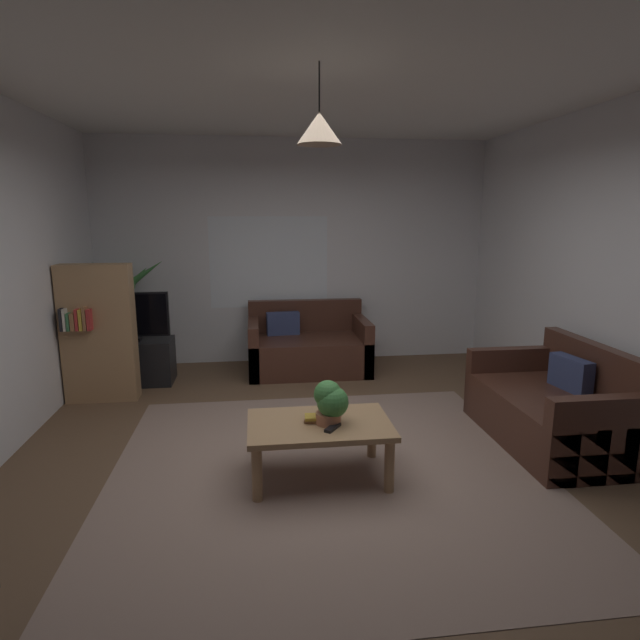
{
  "coord_description": "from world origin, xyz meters",
  "views": [
    {
      "loc": [
        -0.5,
        -3.67,
        1.87
      ],
      "look_at": [
        0.0,
        0.3,
        1.05
      ],
      "focal_mm": 28.79,
      "sensor_mm": 36.0,
      "label": 1
    }
  ],
  "objects_px": {
    "potted_plant_on_table": "(330,401)",
    "book_on_table_0": "(314,420)",
    "tv": "(128,316)",
    "pendant_lamp": "(319,128)",
    "couch_right_side": "(555,411)",
    "coffee_table": "(319,431)",
    "bookshelf_corner": "(98,333)",
    "book_on_table_1": "(313,417)",
    "couch_under_window": "(308,349)",
    "tv_stand": "(132,362)",
    "remote_on_table_0": "(332,428)",
    "potted_palm_corner": "(129,319)"
  },
  "relations": [
    {
      "from": "book_on_table_0",
      "to": "potted_palm_corner",
      "type": "bearing_deg",
      "value": 124.04
    },
    {
      "from": "remote_on_table_0",
      "to": "potted_palm_corner",
      "type": "height_order",
      "value": "potted_palm_corner"
    },
    {
      "from": "couch_right_side",
      "to": "potted_palm_corner",
      "type": "bearing_deg",
      "value": -122.05
    },
    {
      "from": "book_on_table_0",
      "to": "potted_palm_corner",
      "type": "xyz_separation_m",
      "value": [
        -1.89,
        2.8,
        0.22
      ]
    },
    {
      "from": "potted_plant_on_table",
      "to": "book_on_table_0",
      "type": "bearing_deg",
      "value": 159.28
    },
    {
      "from": "potted_plant_on_table",
      "to": "pendant_lamp",
      "type": "xyz_separation_m",
      "value": [
        -0.08,
        0.02,
        1.83
      ]
    },
    {
      "from": "tv_stand",
      "to": "potted_palm_corner",
      "type": "distance_m",
      "value": 0.61
    },
    {
      "from": "couch_under_window",
      "to": "couch_right_side",
      "type": "bearing_deg",
      "value": -51.05
    },
    {
      "from": "bookshelf_corner",
      "to": "tv",
      "type": "bearing_deg",
      "value": 69.3
    },
    {
      "from": "remote_on_table_0",
      "to": "couch_under_window",
      "type": "bearing_deg",
      "value": -55.93
    },
    {
      "from": "coffee_table",
      "to": "tv_stand",
      "type": "xyz_separation_m",
      "value": [
        -1.83,
        2.38,
        -0.11
      ]
    },
    {
      "from": "couch_right_side",
      "to": "pendant_lamp",
      "type": "distance_m",
      "value": 2.97
    },
    {
      "from": "book_on_table_0",
      "to": "tv_stand",
      "type": "xyz_separation_m",
      "value": [
        -1.79,
        2.36,
        -0.18
      ]
    },
    {
      "from": "remote_on_table_0",
      "to": "coffee_table",
      "type": "bearing_deg",
      "value": -24.14
    },
    {
      "from": "couch_right_side",
      "to": "potted_palm_corner",
      "type": "distance_m",
      "value": 4.69
    },
    {
      "from": "potted_palm_corner",
      "to": "bookshelf_corner",
      "type": "bearing_deg",
      "value": -94.95
    },
    {
      "from": "coffee_table",
      "to": "book_on_table_0",
      "type": "distance_m",
      "value": 0.09
    },
    {
      "from": "coffee_table",
      "to": "bookshelf_corner",
      "type": "relative_size",
      "value": 0.73
    },
    {
      "from": "potted_plant_on_table",
      "to": "couch_right_side",
      "type": "bearing_deg",
      "value": 10.68
    },
    {
      "from": "book_on_table_0",
      "to": "remote_on_table_0",
      "type": "height_order",
      "value": "book_on_table_0"
    },
    {
      "from": "book_on_table_1",
      "to": "bookshelf_corner",
      "type": "distance_m",
      "value": 2.72
    },
    {
      "from": "tv",
      "to": "pendant_lamp",
      "type": "height_order",
      "value": "pendant_lamp"
    },
    {
      "from": "bookshelf_corner",
      "to": "couch_under_window",
      "type": "bearing_deg",
      "value": 18.98
    },
    {
      "from": "coffee_table",
      "to": "pendant_lamp",
      "type": "relative_size",
      "value": 2.06
    },
    {
      "from": "couch_under_window",
      "to": "tv_stand",
      "type": "height_order",
      "value": "couch_under_window"
    },
    {
      "from": "coffee_table",
      "to": "bookshelf_corner",
      "type": "height_order",
      "value": "bookshelf_corner"
    },
    {
      "from": "coffee_table",
      "to": "potted_plant_on_table",
      "type": "distance_m",
      "value": 0.24
    },
    {
      "from": "book_on_table_0",
      "to": "potted_palm_corner",
      "type": "height_order",
      "value": "potted_palm_corner"
    },
    {
      "from": "book_on_table_1",
      "to": "couch_right_side",
      "type": "bearing_deg",
      "value": 9.19
    },
    {
      "from": "coffee_table",
      "to": "remote_on_table_0",
      "type": "xyz_separation_m",
      "value": [
        0.07,
        -0.13,
        0.08
      ]
    },
    {
      "from": "book_on_table_0",
      "to": "potted_plant_on_table",
      "type": "xyz_separation_m",
      "value": [
        0.11,
        -0.04,
        0.15
      ]
    },
    {
      "from": "coffee_table",
      "to": "tv_stand",
      "type": "relative_size",
      "value": 1.13
    },
    {
      "from": "couch_under_window",
      "to": "coffee_table",
      "type": "height_order",
      "value": "couch_under_window"
    },
    {
      "from": "tv",
      "to": "coffee_table",
      "type": "bearing_deg",
      "value": -52.22
    },
    {
      "from": "couch_under_window",
      "to": "tv_stand",
      "type": "xyz_separation_m",
      "value": [
        -2.01,
        -0.24,
        -0.02
      ]
    },
    {
      "from": "coffee_table",
      "to": "potted_plant_on_table",
      "type": "xyz_separation_m",
      "value": [
        0.08,
        -0.02,
        0.23
      ]
    },
    {
      "from": "book_on_table_0",
      "to": "tv_stand",
      "type": "bearing_deg",
      "value": 127.23
    },
    {
      "from": "pendant_lamp",
      "to": "book_on_table_0",
      "type": "bearing_deg",
      "value": 147.43
    },
    {
      "from": "couch_right_side",
      "to": "bookshelf_corner",
      "type": "xyz_separation_m",
      "value": [
        -4.04,
        1.52,
        0.43
      ]
    },
    {
      "from": "tv_stand",
      "to": "couch_under_window",
      "type": "bearing_deg",
      "value": 6.91
    },
    {
      "from": "tv",
      "to": "pendant_lamp",
      "type": "relative_size",
      "value": 1.77
    },
    {
      "from": "tv",
      "to": "couch_under_window",
      "type": "bearing_deg",
      "value": 7.51
    },
    {
      "from": "potted_plant_on_table",
      "to": "pendant_lamp",
      "type": "distance_m",
      "value": 1.83
    },
    {
      "from": "book_on_table_1",
      "to": "remote_on_table_0",
      "type": "distance_m",
      "value": 0.19
    },
    {
      "from": "potted_plant_on_table",
      "to": "bookshelf_corner",
      "type": "xyz_separation_m",
      "value": [
        -2.09,
        1.89,
        0.12
      ]
    },
    {
      "from": "book_on_table_1",
      "to": "potted_palm_corner",
      "type": "bearing_deg",
      "value": 123.87
    },
    {
      "from": "couch_right_side",
      "to": "bookshelf_corner",
      "type": "bearing_deg",
      "value": -110.62
    },
    {
      "from": "couch_right_side",
      "to": "tv",
      "type": "bearing_deg",
      "value": -117.55
    },
    {
      "from": "tv_stand",
      "to": "pendant_lamp",
      "type": "xyz_separation_m",
      "value": [
        1.83,
        -2.38,
        2.16
      ]
    },
    {
      "from": "remote_on_table_0",
      "to": "potted_palm_corner",
      "type": "bearing_deg",
      "value": -19.44
    }
  ]
}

